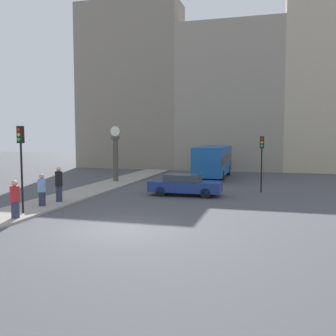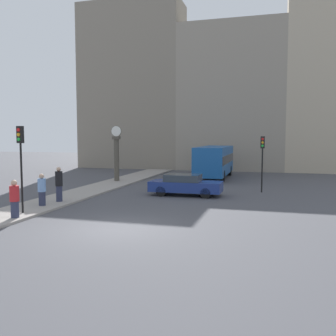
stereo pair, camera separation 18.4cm
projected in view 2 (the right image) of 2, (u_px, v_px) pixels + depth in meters
name	position (u px, v px, depth m)	size (l,w,h in m)	color
ground_plane	(119.00, 229.00, 14.39)	(120.00, 120.00, 0.00)	#47474C
sidewalk_corner	(107.00, 186.00, 26.61)	(2.60, 26.27, 0.11)	gray
building_row	(218.00, 89.00, 39.94)	(31.31, 5.00, 18.21)	gray
sedan_car	(185.00, 185.00, 22.49)	(4.30, 1.71, 1.28)	navy
bus_distant	(214.00, 160.00, 31.88)	(2.36, 7.75, 2.68)	#195199
traffic_light_near	(21.00, 151.00, 16.68)	(0.26, 0.24, 3.91)	black
traffic_light_far	(262.00, 152.00, 23.55)	(0.26, 0.24, 3.56)	black
street_clock	(116.00, 155.00, 28.86)	(0.85, 0.52, 4.27)	#4C473D
pedestrian_blue_stripe	(42.00, 190.00, 18.62)	(0.40, 0.40, 1.60)	#2D334C
pedestrian_red_top	(15.00, 199.00, 15.84)	(0.40, 0.40, 1.61)	#2D334C
pedestrian_black_jacket	(59.00, 184.00, 19.78)	(0.38, 0.38, 1.83)	#2D334C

